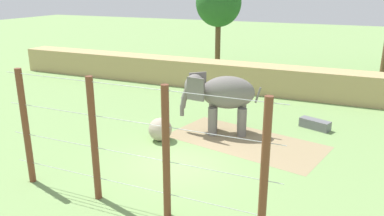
{
  "coord_description": "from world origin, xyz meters",
  "views": [
    {
      "loc": [
        5.82,
        -11.95,
        6.39
      ],
      "look_at": [
        -0.53,
        2.53,
        1.4
      ],
      "focal_mm": 36.26,
      "sensor_mm": 36.0,
      "label": 1
    }
  ],
  "objects": [
    {
      "name": "ground_plane",
      "position": [
        0.0,
        0.0,
        0.0
      ],
      "size": [
        120.0,
        120.0,
        0.0
      ],
      "primitive_type": "plane",
      "color": "#759956"
    },
    {
      "name": "elephant",
      "position": [
        0.37,
        3.75,
        1.77
      ],
      "size": [
        3.48,
        2.05,
        2.68
      ],
      "color": "slate",
      "rests_on": "ground"
    },
    {
      "name": "dirt_patch",
      "position": [
        1.72,
        3.15,
        0.0
      ],
      "size": [
        7.11,
        4.59,
        0.01
      ],
      "primitive_type": "cube",
      "rotation": [
        0.0,
        0.0,
        -0.22
      ],
      "color": "#937F5B",
      "rests_on": "ground"
    },
    {
      "name": "embankment_wall",
      "position": [
        0.0,
        11.37,
        0.85
      ],
      "size": [
        36.0,
        1.8,
        1.71
      ],
      "primitive_type": "cube",
      "color": "tan",
      "rests_on": "ground"
    },
    {
      "name": "feed_trough",
      "position": [
        4.24,
        5.97,
        0.22
      ],
      "size": [
        1.49,
        0.97,
        0.44
      ],
      "color": "slate",
      "rests_on": "ground"
    },
    {
      "name": "enrichment_ball",
      "position": [
        -1.7,
        1.78,
        0.5
      ],
      "size": [
        1.01,
        1.01,
        1.01
      ],
      "primitive_type": "sphere",
      "color": "tan",
      "rests_on": "ground"
    },
    {
      "name": "cable_fence",
      "position": [
        -0.0,
        -3.23,
        1.97
      ],
      "size": [
        8.94,
        0.22,
        3.93
      ],
      "color": "brown",
      "rests_on": "ground"
    },
    {
      "name": "tree_left_of_centre",
      "position": [
        -5.2,
        18.48,
        5.06
      ],
      "size": [
        3.68,
        3.68,
        7.04
      ],
      "color": "brown",
      "rests_on": "ground"
    }
  ]
}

